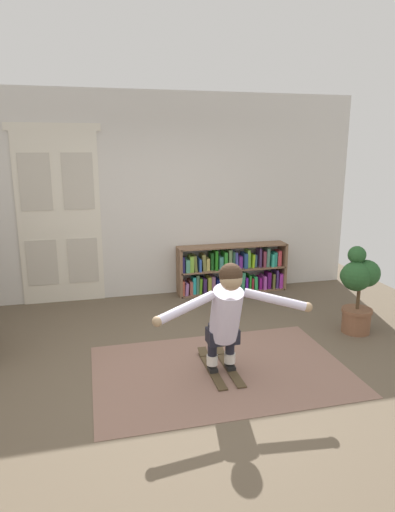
# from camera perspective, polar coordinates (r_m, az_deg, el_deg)

# --- Properties ---
(ground_plane) EXTENTS (7.20, 7.20, 0.00)m
(ground_plane) POSITION_cam_1_polar(r_m,az_deg,el_deg) (4.40, 0.35, -15.22)
(ground_plane) COLOR brown
(back_wall) EXTENTS (6.00, 0.10, 2.90)m
(back_wall) POSITION_cam_1_polar(r_m,az_deg,el_deg) (6.44, -5.40, 7.62)
(back_wall) COLOR silver
(back_wall) RESTS_ON ground
(double_door) EXTENTS (1.22, 0.05, 2.45)m
(double_door) POSITION_cam_1_polar(r_m,az_deg,el_deg) (6.35, -17.36, 4.97)
(double_door) COLOR silver
(double_door) RESTS_ON ground
(rug) EXTENTS (2.47, 1.65, 0.01)m
(rug) POSITION_cam_1_polar(r_m,az_deg,el_deg) (4.51, 3.02, -14.45)
(rug) COLOR #846254
(rug) RESTS_ON ground
(bookshelf) EXTENTS (1.67, 0.30, 0.72)m
(bookshelf) POSITION_cam_1_polar(r_m,az_deg,el_deg) (6.70, 4.26, -1.91)
(bookshelf) COLOR brown
(bookshelf) RESTS_ON ground
(potted_plant) EXTENTS (0.47, 0.35, 1.04)m
(potted_plant) POSITION_cam_1_polar(r_m,az_deg,el_deg) (5.49, 20.06, -3.56)
(potted_plant) COLOR brown
(potted_plant) RESTS_ON ground
(skis_pair) EXTENTS (0.27, 0.79, 0.07)m
(skis_pair) POSITION_cam_1_polar(r_m,az_deg,el_deg) (4.53, 2.91, -14.06)
(skis_pair) COLOR #483924
(skis_pair) RESTS_ON rug
(person_skier) EXTENTS (1.45, 0.54, 1.08)m
(person_skier) POSITION_cam_1_polar(r_m,az_deg,el_deg) (4.11, 3.75, -7.25)
(person_skier) COLOR white
(person_skier) RESTS_ON skis_pair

